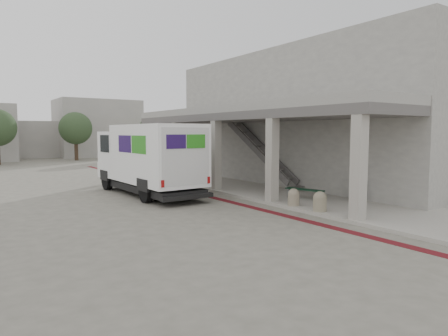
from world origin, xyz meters
TOP-DOWN VIEW (x-y plane):
  - ground at (0.00, 0.00)m, footprint 120.00×120.00m
  - bike_lane_stripe at (1.00, 2.00)m, footprint 0.35×40.00m
  - sidewalk at (4.00, 0.00)m, footprint 4.40×28.00m
  - transit_building at (6.83, 4.50)m, footprint 7.60×17.00m
  - distant_backdrop at (-2.84, 35.89)m, footprint 28.00×10.00m
  - tree_mid at (2.00, 30.00)m, footprint 3.20×3.20m
  - tree_right at (10.00, 29.00)m, footprint 3.20×3.20m
  - fedex_truck at (-0.92, 5.47)m, footprint 2.50×7.38m
  - bench at (3.59, 0.20)m, footprint 0.77×1.66m
  - bollard_near at (2.10, -0.71)m, footprint 0.42×0.42m
  - bollard_far at (2.10, -1.98)m, footprint 0.45×0.45m
  - utility_cabinet at (5.00, -1.32)m, footprint 0.45×0.58m

SIDE VIEW (x-z plane):
  - ground at x=0.00m, z-range 0.00..0.00m
  - bike_lane_stripe at x=1.00m, z-range 0.00..0.01m
  - sidewalk at x=4.00m, z-range 0.00..0.12m
  - bench at x=3.59m, z-range 0.20..0.58m
  - bollard_near at x=2.10m, z-range 0.12..0.75m
  - bollard_far at x=2.10m, z-range 0.12..0.80m
  - utility_cabinet at x=5.00m, z-range 0.12..1.05m
  - fedex_truck at x=-0.92m, z-range 0.10..3.22m
  - distant_backdrop at x=-2.84m, z-range -0.55..5.95m
  - tree_mid at x=2.00m, z-range 0.78..5.58m
  - tree_right at x=10.00m, z-range 0.78..5.58m
  - transit_building at x=6.83m, z-range -0.10..6.90m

